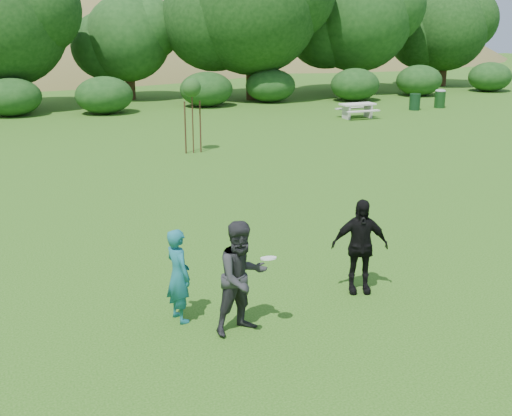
{
  "coord_description": "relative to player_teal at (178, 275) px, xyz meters",
  "views": [
    {
      "loc": [
        -5.1,
        -9.43,
        5.2
      ],
      "look_at": [
        0.0,
        3.0,
        1.1
      ],
      "focal_mm": 45.0,
      "sensor_mm": 36.0,
      "label": 1
    }
  ],
  "objects": [
    {
      "name": "player_black",
      "position": [
        3.54,
        -0.13,
        0.09
      ],
      "size": [
        1.18,
        0.79,
        1.86
      ],
      "primitive_type": "imported",
      "rotation": [
        0.0,
        0.0,
        -0.34
      ],
      "color": "black",
      "rests_on": "ground"
    },
    {
      "name": "trash_can_near",
      "position": [
        19.13,
        19.79,
        -0.39
      ],
      "size": [
        0.6,
        0.6,
        0.9
      ],
      "primitive_type": "cylinder",
      "color": "#12331B",
      "rests_on": "ground"
    },
    {
      "name": "frisbee",
      "position": [
        1.26,
        -1.01,
        0.5
      ],
      "size": [
        0.27,
        0.27,
        0.07
      ],
      "color": "white",
      "rests_on": "ground"
    },
    {
      "name": "sapling",
      "position": [
        4.36,
        13.47,
        1.58
      ],
      "size": [
        0.7,
        0.7,
        2.85
      ],
      "color": "#3F2618",
      "rests_on": "ground"
    },
    {
      "name": "trash_can_lidded",
      "position": [
        21.0,
        20.01,
        -0.3
      ],
      "size": [
        0.6,
        0.6,
        1.05
      ],
      "color": "#153B17",
      "rests_on": "ground"
    },
    {
      "name": "tree_row",
      "position": [
        5.67,
        28.1,
        4.03
      ],
      "size": [
        53.92,
        10.38,
        9.62
      ],
      "color": "#3A2616",
      "rests_on": "ground"
    },
    {
      "name": "picnic_table",
      "position": [
        14.66,
        18.47,
        -0.33
      ],
      "size": [
        1.8,
        1.48,
        0.76
      ],
      "color": "silver",
      "rests_on": "ground"
    },
    {
      "name": "ground",
      "position": [
        2.44,
        -0.59,
        -0.84
      ],
      "size": [
        120.0,
        120.0,
        0.0
      ],
      "primitive_type": "plane",
      "color": "#19470C",
      "rests_on": "ground"
    },
    {
      "name": "player_teal",
      "position": [
        0.0,
        0.0,
        0.0
      ],
      "size": [
        0.53,
        0.69,
        1.69
      ],
      "primitive_type": "imported",
      "rotation": [
        0.0,
        0.0,
        1.79
      ],
      "color": "#18606D",
      "rests_on": "ground"
    },
    {
      "name": "player_grey",
      "position": [
        0.87,
        -0.8,
        0.14
      ],
      "size": [
        1.08,
        0.92,
        1.96
      ],
      "primitive_type": "imported",
      "rotation": [
        0.0,
        0.0,
        0.21
      ],
      "color": "#28282B",
      "rests_on": "ground"
    },
    {
      "name": "hillside",
      "position": [
        1.88,
        67.87,
        -12.81
      ],
      "size": [
        150.0,
        72.0,
        52.0
      ],
      "color": "olive",
      "rests_on": "ground"
    }
  ]
}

